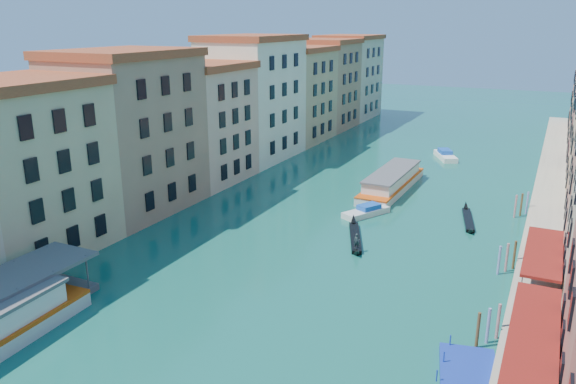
% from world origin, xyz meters
% --- Properties ---
extents(left_bank_palazzos, '(12.80, 128.40, 21.00)m').
position_xyz_m(left_bank_palazzos, '(-26.00, 64.68, 9.71)').
color(left_bank_palazzos, beige).
rests_on(left_bank_palazzos, ground).
extents(quay, '(4.00, 140.00, 1.00)m').
position_xyz_m(quay, '(22.00, 65.00, 0.50)').
color(quay, '#A8A188').
rests_on(quay, ground).
extents(restaurant_awnings, '(3.20, 44.55, 3.12)m').
position_xyz_m(restaurant_awnings, '(22.19, 23.00, 2.99)').
color(restaurant_awnings, maroon).
rests_on(restaurant_awnings, ground).
extents(vaporetto_stop, '(5.40, 16.40, 3.65)m').
position_xyz_m(vaporetto_stop, '(-16.00, 12.00, 1.44)').
color(vaporetto_stop, '#58585A').
rests_on(vaporetto_stop, ground).
extents(mooring_poles_right, '(1.44, 54.24, 3.20)m').
position_xyz_m(mooring_poles_right, '(19.10, 28.80, 1.30)').
color(mooring_poles_right, '#50301B').
rests_on(mooring_poles_right, ground).
extents(vaporetto_far, '(4.73, 19.28, 2.86)m').
position_xyz_m(vaporetto_far, '(1.57, 62.07, 1.29)').
color(vaporetto_far, silver).
rests_on(vaporetto_far, ground).
extents(gondola_fore, '(5.00, 10.89, 2.27)m').
position_xyz_m(gondola_fore, '(3.23, 41.60, 0.38)').
color(gondola_fore, black).
rests_on(gondola_fore, ground).
extents(gondola_far, '(3.06, 10.44, 1.49)m').
position_xyz_m(gondola_far, '(13.55, 53.27, 0.31)').
color(gondola_far, black).
rests_on(gondola_far, ground).
extents(motorboat_mid, '(4.85, 6.69, 1.35)m').
position_xyz_m(motorboat_mid, '(1.84, 49.89, 0.52)').
color(motorboat_mid, silver).
rests_on(motorboat_mid, ground).
extents(motorboat_far, '(5.36, 7.72, 1.54)m').
position_xyz_m(motorboat_far, '(4.80, 84.88, 0.60)').
color(motorboat_far, white).
rests_on(motorboat_far, ground).
extents(blue_dock, '(4.89, 6.36, 0.48)m').
position_xyz_m(blue_dock, '(18.50, 21.38, 0.24)').
color(blue_dock, '#1634A5').
rests_on(blue_dock, ground).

